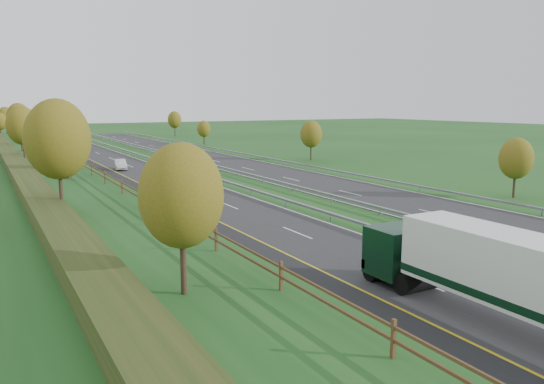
{
  "coord_description": "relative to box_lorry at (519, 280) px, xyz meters",
  "views": [
    {
      "loc": [
        -18.6,
        -8.89,
        9.33
      ],
      "look_at": [
        2.13,
        28.31,
        2.2
      ],
      "focal_mm": 35.0,
      "sensor_mm": 36.0,
      "label": 1
    }
  ],
  "objects": [
    {
      "name": "fence_left",
      "position": [
        -8.52,
        55.48,
        0.4
      ],
      "size": [
        0.12,
        189.06,
        1.2
      ],
      "color": "#422B19",
      "rests_on": "embankment_left"
    },
    {
      "name": "median_barrier_far",
      "position": [
        10.78,
        55.89,
        -1.72
      ],
      "size": [
        0.32,
        200.0,
        0.71
      ],
      "color": "gray",
      "rests_on": "ground"
    },
    {
      "name": "far_carriageway",
      "position": [
        16.48,
        55.89,
        -2.31
      ],
      "size": [
        10.5,
        200.0,
        0.04
      ],
      "primitive_type": "cube",
      "color": "#232326",
      "rests_on": "ground"
    },
    {
      "name": "car_silver_mid",
      "position": [
        -1.06,
        62.95,
        -1.56
      ],
      "size": [
        2.11,
        4.58,
        1.45
      ],
      "primitive_type": "imported",
      "rotation": [
        0.0,
        0.0,
        -0.13
      ],
      "color": "silver",
      "rests_on": "near_carriageway"
    },
    {
      "name": "ground",
      "position": [
        7.98,
        50.89,
        -2.33
      ],
      "size": [
        400.0,
        400.0,
        0.0
      ],
      "primitive_type": "plane",
      "color": "#174217",
      "rests_on": "ground"
    },
    {
      "name": "embankment_left",
      "position": [
        -13.02,
        55.89,
        -1.33
      ],
      "size": [
        12.0,
        200.0,
        2.0
      ],
      "primitive_type": "cube",
      "color": "#174217",
      "rests_on": "ground"
    },
    {
      "name": "box_lorry",
      "position": [
        0.0,
        0.0,
        0.0
      ],
      "size": [
        2.58,
        16.28,
        4.06
      ],
      "color": "black",
      "rests_on": "near_carriageway"
    },
    {
      "name": "median_barrier_near",
      "position": [
        5.68,
        55.89,
        -1.72
      ],
      "size": [
        0.32,
        200.0,
        0.71
      ],
      "color": "gray",
      "rests_on": "ground"
    },
    {
      "name": "hedge_left",
      "position": [
        -15.02,
        55.89,
        0.22
      ],
      "size": [
        2.2,
        180.0,
        1.1
      ],
      "primitive_type": "cube",
      "color": "#243214",
      "rests_on": "embankment_left"
    },
    {
      "name": "car_oncoming",
      "position": [
        18.97,
        91.86,
        -1.65
      ],
      "size": [
        2.25,
        4.68,
        1.29
      ],
      "primitive_type": "imported",
      "rotation": [
        0.0,
        0.0,
        3.17
      ],
      "color": "silver",
      "rests_on": "far_carriageway"
    },
    {
      "name": "road_tanker",
      "position": [
        -1.0,
        103.57,
        -0.47
      ],
      "size": [
        2.4,
        11.22,
        3.46
      ],
      "color": "silver",
      "rests_on": "near_carriageway"
    },
    {
      "name": "trees_far",
      "position": [
        29.77,
        85.11,
        1.92
      ],
      "size": [
        8.45,
        118.6,
        7.12
      ],
      "color": "#2D2116",
      "rests_on": "ground"
    },
    {
      "name": "near_carriageway",
      "position": [
        -0.02,
        55.89,
        -2.31
      ],
      "size": [
        10.5,
        200.0,
        0.04
      ],
      "primitive_type": "cube",
      "color": "#232326",
      "rests_on": "ground"
    },
    {
      "name": "car_small_far",
      "position": [
        -0.43,
        133.67,
        -1.58
      ],
      "size": [
        2.34,
        5.02,
        1.42
      ],
      "primitive_type": "imported",
      "rotation": [
        0.0,
        0.0,
        0.07
      ],
      "color": "#1B1748",
      "rests_on": "near_carriageway"
    },
    {
      "name": "car_dark_near",
      "position": [
        1.63,
        41.42,
        -1.65
      ],
      "size": [
        1.68,
        3.82,
        1.28
      ],
      "primitive_type": "imported",
      "rotation": [
        0.0,
        0.0,
        0.05
      ],
      "color": "black",
      "rests_on": "near_carriageway"
    },
    {
      "name": "outer_barrier_far",
      "position": [
        22.28,
        55.89,
        -1.71
      ],
      "size": [
        0.32,
        200.0,
        0.71
      ],
      "color": "gray",
      "rests_on": "ground"
    },
    {
      "name": "lane_markings",
      "position": [
        6.38,
        55.77,
        -2.28
      ],
      "size": [
        26.75,
        200.0,
        0.01
      ],
      "color": "silver",
      "rests_on": "near_carriageway"
    },
    {
      "name": "hard_shoulder",
      "position": [
        -3.77,
        55.89,
        -2.31
      ],
      "size": [
        3.0,
        200.0,
        0.04
      ],
      "primitive_type": "cube",
      "color": "black",
      "rests_on": "ground"
    },
    {
      "name": "trees_left",
      "position": [
        -12.67,
        52.53,
        4.04
      ],
      "size": [
        6.64,
        164.3,
        7.66
      ],
      "color": "#2D2116",
      "rests_on": "embankment_left"
    }
  ]
}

